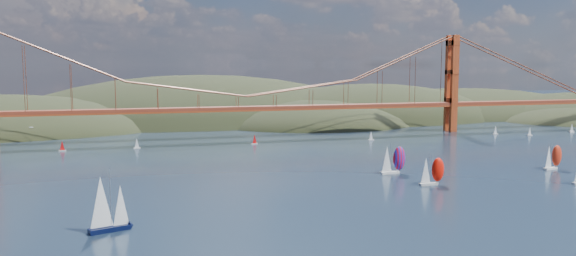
# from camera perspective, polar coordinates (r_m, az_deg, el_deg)

# --- Properties ---
(ground) EXTENTS (1200.00, 1200.00, 0.00)m
(ground) POSITION_cam_1_polar(r_m,az_deg,el_deg) (126.27, 13.08, -11.35)
(ground) COLOR black
(ground) RESTS_ON ground
(headlands) EXTENTS (725.00, 225.00, 96.00)m
(headlands) POSITION_cam_1_polar(r_m,az_deg,el_deg) (400.23, -0.73, -0.84)
(headlands) COLOR black
(headlands) RESTS_ON ground
(bridge) EXTENTS (552.00, 12.00, 55.00)m
(bridge) POSITION_cam_1_polar(r_m,az_deg,el_deg) (290.63, -4.57, 5.24)
(bridge) COLOR maroon
(bridge) RESTS_ON ground
(sloop_navy) EXTENTS (9.85, 7.03, 14.50)m
(sloop_navy) POSITION_cam_1_polar(r_m,az_deg,el_deg) (136.15, -17.91, -7.40)
(sloop_navy) COLOR black
(sloop_navy) RESTS_ON ground
(racer_0) EXTENTS (8.65, 3.59, 9.89)m
(racer_0) POSITION_cam_1_polar(r_m,az_deg,el_deg) (185.00, 14.38, -4.21)
(racer_0) COLOR silver
(racer_0) RESTS_ON ground
(racer_2) EXTENTS (8.90, 4.87, 9.98)m
(racer_2) POSITION_cam_1_polar(r_m,az_deg,el_deg) (227.84, 25.29, -2.64)
(racer_2) COLOR white
(racer_2) RESTS_ON ground
(racer_rwb) EXTENTS (9.51, 3.96, 10.86)m
(racer_rwb) POSITION_cam_1_polar(r_m,az_deg,el_deg) (201.26, 10.60, -3.14)
(racer_rwb) COLOR white
(racer_rwb) RESTS_ON ground
(distant_boat_2) EXTENTS (3.00, 2.00, 4.70)m
(distant_boat_2) POSITION_cam_1_polar(r_m,az_deg,el_deg) (268.59, -21.96, -1.70)
(distant_boat_2) COLOR silver
(distant_boat_2) RESTS_ON ground
(distant_boat_3) EXTENTS (3.00, 2.00, 4.70)m
(distant_boat_3) POSITION_cam_1_polar(r_m,az_deg,el_deg) (266.05, -15.11, -1.52)
(distant_boat_3) COLOR silver
(distant_boat_3) RESTS_ON ground
(distant_boat_4) EXTENTS (3.00, 2.00, 4.70)m
(distant_boat_4) POSITION_cam_1_polar(r_m,az_deg,el_deg) (329.97, 20.33, -0.20)
(distant_boat_4) COLOR silver
(distant_boat_4) RESTS_ON ground
(distant_boat_5) EXTENTS (3.00, 2.00, 4.70)m
(distant_boat_5) POSITION_cam_1_polar(r_m,az_deg,el_deg) (330.37, 23.35, -0.32)
(distant_boat_5) COLOR silver
(distant_boat_5) RESTS_ON ground
(distant_boat_6) EXTENTS (3.00, 2.00, 4.70)m
(distant_boat_6) POSITION_cam_1_polar(r_m,az_deg,el_deg) (354.04, 26.88, -0.07)
(distant_boat_6) COLOR silver
(distant_boat_6) RESTS_ON ground
(distant_boat_7) EXTENTS (3.00, 2.00, 4.70)m
(distant_boat_7) POSITION_cam_1_polar(r_m,az_deg,el_deg) (361.44, 26.88, 0.05)
(distant_boat_7) COLOR silver
(distant_boat_7) RESTS_ON ground
(distant_boat_8) EXTENTS (3.00, 2.00, 4.70)m
(distant_boat_8) POSITION_cam_1_polar(r_m,az_deg,el_deg) (287.80, 8.43, -0.78)
(distant_boat_8) COLOR silver
(distant_boat_8) RESTS_ON ground
(distant_boat_9) EXTENTS (3.00, 2.00, 4.70)m
(distant_boat_9) POSITION_cam_1_polar(r_m,az_deg,el_deg) (271.33, -3.42, -1.16)
(distant_boat_9) COLOR silver
(distant_boat_9) RESTS_ON ground
(gull) EXTENTS (0.90, 0.25, 0.17)m
(gull) POSITION_cam_1_polar(r_m,az_deg,el_deg) (130.58, -24.64, 0.07)
(gull) COLOR white
(gull) RESTS_ON ground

